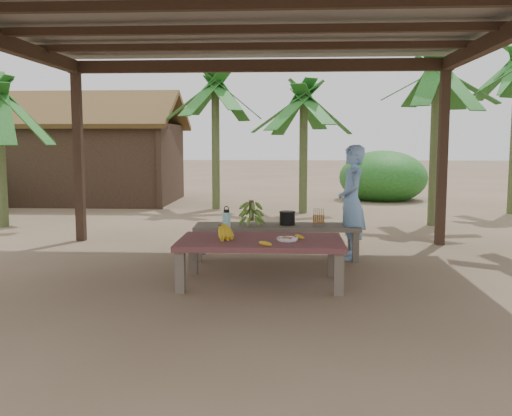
# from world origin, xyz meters

# --- Properties ---
(ground) EXTENTS (80.00, 80.00, 0.00)m
(ground) POSITION_xyz_m (0.00, 0.00, 0.00)
(ground) COLOR brown
(ground) RESTS_ON ground
(pavilion) EXTENTS (6.60, 5.60, 2.95)m
(pavilion) POSITION_xyz_m (-0.01, -0.01, 2.78)
(pavilion) COLOR black
(pavilion) RESTS_ON ground
(work_table) EXTENTS (1.81, 1.01, 0.50)m
(work_table) POSITION_xyz_m (0.19, -0.29, 0.43)
(work_table) COLOR brown
(work_table) RESTS_ON ground
(bench) EXTENTS (2.22, 0.67, 0.45)m
(bench) POSITION_xyz_m (0.33, 1.12, 0.39)
(bench) COLOR brown
(bench) RESTS_ON ground
(ripe_banana_bunch) EXTENTS (0.30, 0.26, 0.18)m
(ripe_banana_bunch) POSITION_xyz_m (-0.26, -0.30, 0.59)
(ripe_banana_bunch) COLOR gold
(ripe_banana_bunch) RESTS_ON work_table
(plate) EXTENTS (0.23, 0.23, 0.04)m
(plate) POSITION_xyz_m (0.48, -0.35, 0.52)
(plate) COLOR white
(plate) RESTS_ON work_table
(loose_banana_front) EXTENTS (0.16, 0.08, 0.04)m
(loose_banana_front) POSITION_xyz_m (0.26, -0.66, 0.52)
(loose_banana_front) COLOR gold
(loose_banana_front) RESTS_ON work_table
(loose_banana_side) EXTENTS (0.13, 0.12, 0.04)m
(loose_banana_side) POSITION_xyz_m (0.62, -0.21, 0.52)
(loose_banana_side) COLOR gold
(loose_banana_side) RESTS_ON work_table
(water_flask) EXTENTS (0.09, 0.09, 0.34)m
(water_flask) POSITION_xyz_m (-0.22, -0.03, 0.64)
(water_flask) COLOR #40C7C7
(water_flask) RESTS_ON work_table
(green_banana_stalk) EXTENTS (0.32, 0.32, 0.35)m
(green_banana_stalk) POSITION_xyz_m (-0.01, 1.11, 0.63)
(green_banana_stalk) COLOR #598C2D
(green_banana_stalk) RESTS_ON bench
(cooking_pot) EXTENTS (0.21, 0.21, 0.18)m
(cooking_pot) POSITION_xyz_m (0.47, 1.16, 0.54)
(cooking_pot) COLOR black
(cooking_pot) RESTS_ON bench
(skewer_rack) EXTENTS (0.18, 0.09, 0.24)m
(skewer_rack) POSITION_xyz_m (0.89, 1.09, 0.57)
(skewer_rack) COLOR #A57F47
(skewer_rack) RESTS_ON bench
(woman) EXTENTS (0.41, 0.58, 1.53)m
(woman) POSITION_xyz_m (1.33, 1.16, 0.76)
(woman) COLOR #74A0DC
(woman) RESTS_ON ground
(hut) EXTENTS (4.40, 3.43, 2.85)m
(hut) POSITION_xyz_m (-4.50, 8.00, 1.10)
(hut) COLOR black
(hut) RESTS_ON ground
(banana_plant_ne) EXTENTS (1.80, 1.80, 3.12)m
(banana_plant_ne) POSITION_xyz_m (3.17, 4.30, 2.63)
(banana_plant_ne) COLOR #596638
(banana_plant_ne) RESTS_ON ground
(banana_plant_n) EXTENTS (1.80, 1.80, 2.75)m
(banana_plant_n) POSITION_xyz_m (0.79, 5.99, 2.28)
(banana_plant_n) COLOR #596638
(banana_plant_n) RESTS_ON ground
(banana_plant_nw) EXTENTS (1.80, 1.80, 3.10)m
(banana_plant_nw) POSITION_xyz_m (-1.21, 6.65, 2.61)
(banana_plant_nw) COLOR #596638
(banana_plant_nw) RESTS_ON ground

